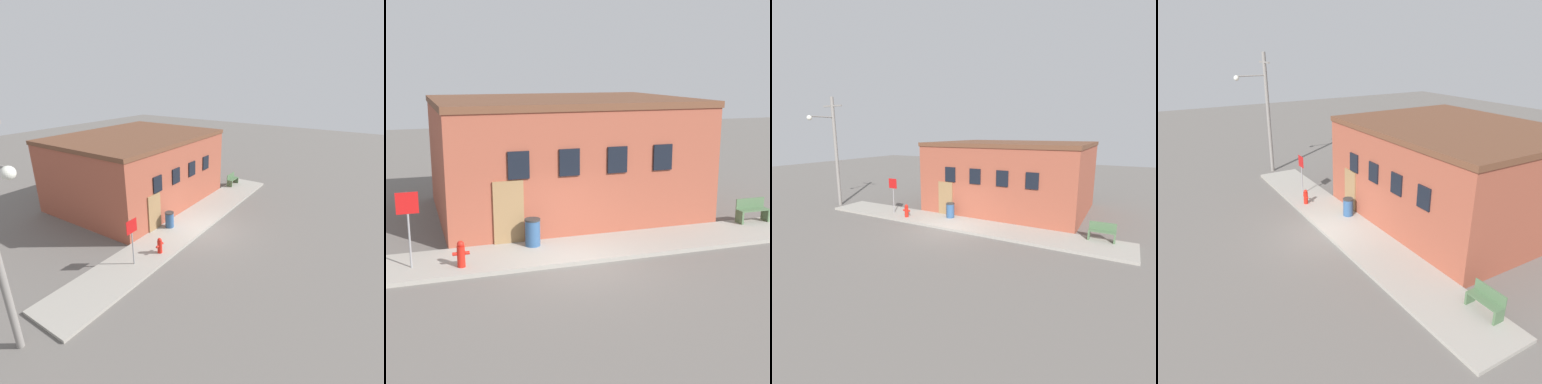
# 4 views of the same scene
# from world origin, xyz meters

# --- Properties ---
(ground_plane) EXTENTS (80.00, 80.00, 0.00)m
(ground_plane) POSITION_xyz_m (0.00, 0.00, 0.00)
(ground_plane) COLOR #66605B
(sidewalk) EXTENTS (18.19, 2.40, 0.13)m
(sidewalk) POSITION_xyz_m (0.00, 1.20, 0.07)
(sidewalk) COLOR #9E998E
(sidewalk) RESTS_ON ground
(brick_building) EXTENTS (9.83, 7.93, 4.58)m
(brick_building) POSITION_xyz_m (1.34, 6.30, 2.29)
(brick_building) COLOR #9E4C38
(brick_building) RESTS_ON ground
(fire_hydrant) EXTENTS (0.48, 0.23, 0.79)m
(fire_hydrant) POSITION_xyz_m (-3.31, 0.65, 0.52)
(fire_hydrant) COLOR red
(fire_hydrant) RESTS_ON sidewalk
(stop_sign) EXTENTS (0.62, 0.06, 2.22)m
(stop_sign) POSITION_xyz_m (-4.68, 1.04, 1.67)
(stop_sign) COLOR gray
(stop_sign) RESTS_ON sidewalk
(bench) EXTENTS (1.21, 0.44, 0.87)m
(bench) POSITION_xyz_m (7.49, 2.01, 0.55)
(bench) COLOR #4C6B47
(bench) RESTS_ON sidewalk
(trash_bin) EXTENTS (0.51, 0.51, 0.90)m
(trash_bin) POSITION_xyz_m (-0.91, 1.86, 0.58)
(trash_bin) COLOR #2D517F
(trash_bin) RESTS_ON sidewalk
(utility_pole) EXTENTS (1.80, 2.06, 7.60)m
(utility_pole) POSITION_xyz_m (-9.89, 0.95, 4.15)
(utility_pole) COLOR gray
(utility_pole) RESTS_ON ground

